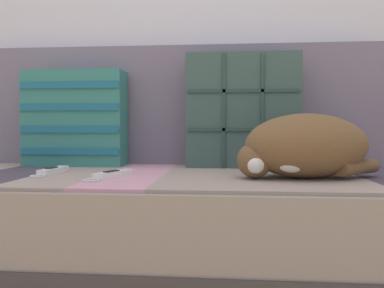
{
  "coord_description": "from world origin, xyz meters",
  "views": [
    {
      "loc": [
        0.2,
        -1.13,
        0.56
      ],
      "look_at": [
        0.09,
        0.07,
        0.51
      ],
      "focal_mm": 35.0,
      "sensor_mm": 36.0,
      "label": 1
    }
  ],
  "objects_px": {
    "game_remote_near": "(52,171)",
    "sleeping_cat": "(303,147)",
    "throw_pillow_striped": "(76,119)",
    "throw_pillow_quilted": "(242,111)",
    "couch": "(168,231)",
    "game_remote_far": "(112,174)"
  },
  "relations": [
    {
      "from": "sleeping_cat",
      "to": "game_remote_far",
      "type": "bearing_deg",
      "value": -176.93
    },
    {
      "from": "throw_pillow_quilted",
      "to": "game_remote_near",
      "type": "distance_m",
      "value": 0.73
    },
    {
      "from": "couch",
      "to": "game_remote_near",
      "type": "distance_m",
      "value": 0.44
    },
    {
      "from": "throw_pillow_striped",
      "to": "game_remote_far",
      "type": "height_order",
      "value": "throw_pillow_striped"
    },
    {
      "from": "game_remote_far",
      "to": "game_remote_near",
      "type": "bearing_deg",
      "value": 160.93
    },
    {
      "from": "sleeping_cat",
      "to": "throw_pillow_striped",
      "type": "bearing_deg",
      "value": 159.27
    },
    {
      "from": "throw_pillow_quilted",
      "to": "sleeping_cat",
      "type": "distance_m",
      "value": 0.38
    },
    {
      "from": "throw_pillow_striped",
      "to": "game_remote_near",
      "type": "height_order",
      "value": "throw_pillow_striped"
    },
    {
      "from": "throw_pillow_quilted",
      "to": "couch",
      "type": "bearing_deg",
      "value": -144.01
    },
    {
      "from": "game_remote_near",
      "to": "throw_pillow_striped",
      "type": "bearing_deg",
      "value": 95.64
    },
    {
      "from": "sleeping_cat",
      "to": "game_remote_far",
      "type": "xyz_separation_m",
      "value": [
        -0.58,
        -0.03,
        -0.08
      ]
    },
    {
      "from": "couch",
      "to": "throw_pillow_striped",
      "type": "xyz_separation_m",
      "value": [
        -0.4,
        0.19,
        0.4
      ]
    },
    {
      "from": "throw_pillow_striped",
      "to": "sleeping_cat",
      "type": "height_order",
      "value": "throw_pillow_striped"
    },
    {
      "from": "couch",
      "to": "game_remote_near",
      "type": "bearing_deg",
      "value": -168.5
    },
    {
      "from": "throw_pillow_quilted",
      "to": "throw_pillow_striped",
      "type": "distance_m",
      "value": 0.67
    },
    {
      "from": "game_remote_near",
      "to": "sleeping_cat",
      "type": "bearing_deg",
      "value": -3.39
    },
    {
      "from": "throw_pillow_quilted",
      "to": "game_remote_far",
      "type": "xyz_separation_m",
      "value": [
        -0.41,
        -0.35,
        -0.21
      ]
    },
    {
      "from": "couch",
      "to": "sleeping_cat",
      "type": "bearing_deg",
      "value": -16.05
    },
    {
      "from": "game_remote_near",
      "to": "couch",
      "type": "bearing_deg",
      "value": 11.5
    },
    {
      "from": "throw_pillow_striped",
      "to": "game_remote_near",
      "type": "bearing_deg",
      "value": -84.36
    },
    {
      "from": "couch",
      "to": "throw_pillow_striped",
      "type": "bearing_deg",
      "value": 154.55
    },
    {
      "from": "couch",
      "to": "throw_pillow_quilted",
      "type": "bearing_deg",
      "value": 35.99
    }
  ]
}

